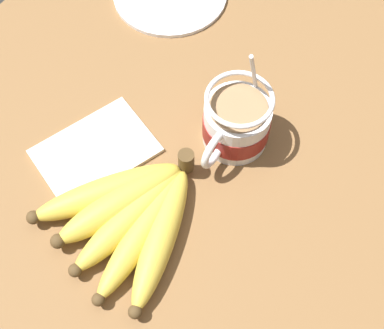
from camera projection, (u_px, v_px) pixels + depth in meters
The scene contains 4 objects.
table at pixel (237, 187), 67.89cm from camera, with size 91.78×91.78×3.14cm.
coffee_mug at pixel (236, 123), 66.31cm from camera, with size 13.53×8.50×14.82cm.
banana_bunch at pixel (131, 215), 62.41cm from camera, with size 20.80×19.54×4.22cm.
napkin at pixel (95, 151), 68.31cm from camera, with size 17.07×14.52×0.60cm.
Camera 1 is at (28.31, 12.02, 62.43)cm, focal length 50.00 mm.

